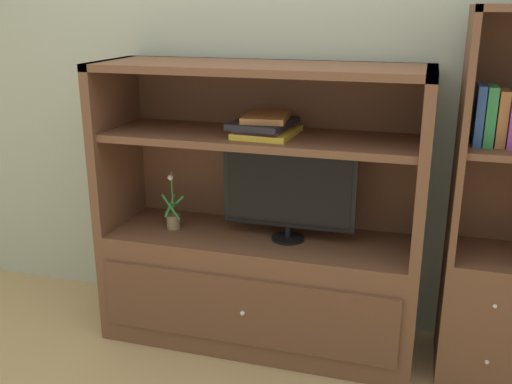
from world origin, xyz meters
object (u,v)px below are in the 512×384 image
(media_console, at_px, (259,257))
(magazine_stack, at_px, (265,125))
(bookshelf_tall, at_px, (493,264))
(upright_book_row, at_px, (503,120))
(tv_monitor, at_px, (289,192))
(potted_plant, at_px, (173,217))

(media_console, xyz_separation_m, magazine_stack, (0.03, -0.01, 0.69))
(media_console, distance_m, bookshelf_tall, 1.13)
(media_console, bearing_deg, upright_book_row, -0.35)
(tv_monitor, height_order, magazine_stack, magazine_stack)
(tv_monitor, bearing_deg, bookshelf_tall, 0.95)
(bookshelf_tall, xyz_separation_m, upright_book_row, (-0.04, -0.01, 0.67))
(media_console, distance_m, potted_plant, 0.50)
(tv_monitor, distance_m, bookshelf_tall, 1.01)
(magazine_stack, relative_size, upright_book_row, 1.41)
(tv_monitor, bearing_deg, potted_plant, -178.40)
(media_console, height_order, magazine_stack, media_console)
(tv_monitor, bearing_deg, media_console, 175.10)
(magazine_stack, bearing_deg, media_console, 168.03)
(potted_plant, bearing_deg, magazine_stack, 2.78)
(magazine_stack, distance_m, bookshelf_tall, 1.24)
(bookshelf_tall, distance_m, upright_book_row, 0.67)
(potted_plant, xyz_separation_m, bookshelf_tall, (1.59, 0.03, -0.07))
(media_console, height_order, bookshelf_tall, bookshelf_tall)
(media_console, relative_size, upright_book_row, 6.20)
(potted_plant, relative_size, bookshelf_tall, 0.18)
(tv_monitor, xyz_separation_m, bookshelf_tall, (0.97, 0.02, -0.26))
(potted_plant, xyz_separation_m, upright_book_row, (1.54, 0.02, 0.60))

